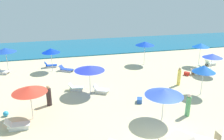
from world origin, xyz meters
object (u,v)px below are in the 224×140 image
at_px(lounge_chair_7_0, 197,72).
at_px(umbrella_6, 5,50).
at_px(umbrella_0, 204,69).
at_px(lounge_chair_5_1, 76,88).
at_px(lounge_chair_5_0, 101,90).
at_px(lounge_chair_7_1, 204,69).
at_px(beachgoer_1, 49,96).
at_px(lounge_chair_6_0, 2,71).
at_px(beachgoer_0, 188,105).
at_px(umbrella_4, 145,43).
at_px(cooler_box_2, 187,74).
at_px(umbrella_5, 89,68).
at_px(lounge_chair_2_0, 210,63).
at_px(lounge_chair_3_0, 17,125).
at_px(umbrella_8, 51,51).
at_px(lounge_chair_8_1, 66,69).
at_px(lounge_chair_8_0, 50,65).
at_px(umbrella_1, 164,92).
at_px(beach_ball_0, 6,114).
at_px(umbrella_7, 213,56).
at_px(umbrella_3, 29,89).
at_px(beachgoer_2, 179,77).
at_px(umbrella_2, 201,45).
at_px(cooler_box_1, 140,100).

bearing_deg(lounge_chair_7_0, umbrella_6, 66.35).
bearing_deg(umbrella_0, lounge_chair_5_1, 160.96).
distance_m(lounge_chair_5_0, lounge_chair_7_1, 12.13).
bearing_deg(beachgoer_1, lounge_chair_5_0, -32.81).
xyz_separation_m(lounge_chair_7_0, lounge_chair_7_1, (1.30, 0.63, 0.00)).
relative_size(lounge_chair_6_0, beachgoer_0, 0.80).
xyz_separation_m(umbrella_4, cooler_box_2, (2.81, -4.53, -2.30)).
bearing_deg(umbrella_5, cooler_box_2, 9.97).
xyz_separation_m(lounge_chair_2_0, lounge_chair_3_0, (-19.73, -8.24, -0.00)).
xyz_separation_m(lounge_chair_5_1, umbrella_8, (-1.91, 5.62, 2.01)).
relative_size(umbrella_4, lounge_chair_7_1, 1.84).
xyz_separation_m(umbrella_5, lounge_chair_8_1, (-1.64, 6.07, -1.96)).
bearing_deg(lounge_chair_8_1, umbrella_4, -55.81).
xyz_separation_m(lounge_chair_3_0, lounge_chair_8_0, (1.92, 11.96, -0.03)).
xyz_separation_m(umbrella_1, lounge_chair_5_0, (-3.05, 5.21, -1.74)).
bearing_deg(beachgoer_1, cooler_box_2, -35.88).
bearing_deg(umbrella_0, beach_ball_0, 179.13).
bearing_deg(cooler_box_2, umbrella_4, 171.64).
height_order(umbrella_4, umbrella_7, umbrella_4).
distance_m(lounge_chair_7_0, beachgoer_1, 15.04).
bearing_deg(beach_ball_0, lounge_chair_6_0, 101.61).
bearing_deg(lounge_chair_5_0, lounge_chair_7_0, -50.83).
xyz_separation_m(umbrella_1, beach_ball_0, (-10.06, 3.08, -1.83)).
xyz_separation_m(umbrella_5, beachgoer_1, (-3.28, -1.42, -1.45)).
bearing_deg(umbrella_3, umbrella_8, 82.28).
bearing_deg(umbrella_4, umbrella_8, 179.07).
distance_m(lounge_chair_2_0, umbrella_3, 20.30).
distance_m(umbrella_3, beachgoer_2, 12.76).
bearing_deg(umbrella_0, beachgoer_1, 174.63).
bearing_deg(beachgoer_0, umbrella_2, 36.82).
height_order(cooler_box_1, cooler_box_2, cooler_box_2).
bearing_deg(umbrella_8, umbrella_4, -0.93).
relative_size(umbrella_4, beach_ball_0, 7.33).
relative_size(lounge_chair_6_0, beachgoer_2, 0.79).
relative_size(lounge_chair_6_0, lounge_chair_8_1, 0.82).
xyz_separation_m(umbrella_4, beach_ball_0, (-13.49, -8.64, -2.29)).
height_order(lounge_chair_2_0, beach_ball_0, lounge_chair_2_0).
xyz_separation_m(umbrella_7, beachgoer_2, (-4.47, -1.59, -1.23)).
bearing_deg(lounge_chair_5_0, beachgoer_1, 134.55).
bearing_deg(cooler_box_1, beach_ball_0, -69.89).
bearing_deg(umbrella_3, beachgoer_1, 58.29).
relative_size(umbrella_2, lounge_chair_5_0, 1.84).
distance_m(umbrella_1, umbrella_6, 17.50).
xyz_separation_m(lounge_chair_5_0, beachgoer_1, (-4.14, -1.22, 0.46)).
relative_size(umbrella_1, lounge_chair_8_1, 1.52).
distance_m(lounge_chair_5_0, lounge_chair_6_0, 11.31).
distance_m(umbrella_1, umbrella_8, 13.77).
distance_m(lounge_chair_3_0, cooler_box_2, 16.43).
xyz_separation_m(lounge_chair_6_0, beachgoer_2, (16.06, -7.08, 0.54)).
bearing_deg(beachgoer_2, cooler_box_1, 100.22).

